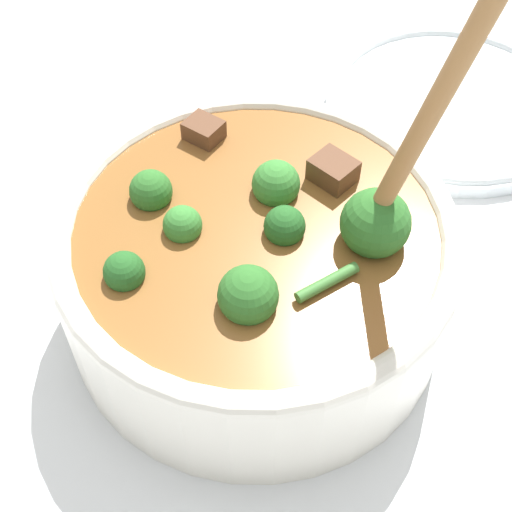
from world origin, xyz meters
TOP-DOWN VIEW (x-y plane):
  - ground_plane at (0.00, 0.00)m, footprint 4.00×4.00m
  - stew_bowl at (0.00, -0.00)m, footprint 0.26×0.26m
  - empty_plate at (0.24, 0.17)m, footprint 0.23×0.23m

SIDE VIEW (x-z plane):
  - ground_plane at x=0.00m, z-range 0.00..0.00m
  - empty_plate at x=0.24m, z-range 0.00..0.02m
  - stew_bowl at x=0.00m, z-range -0.10..0.22m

